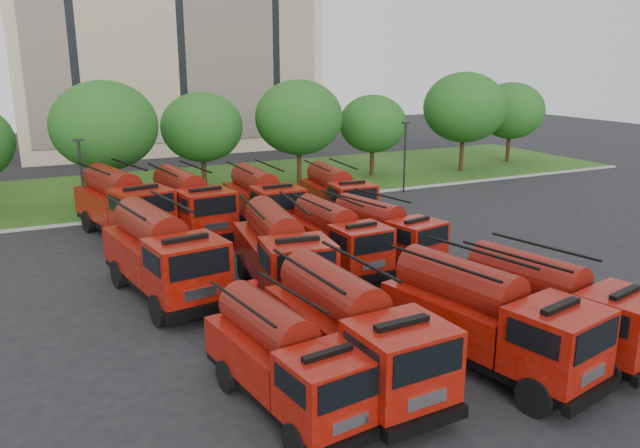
# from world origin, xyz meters

# --- Properties ---
(ground) EXTENTS (140.00, 140.00, 0.00)m
(ground) POSITION_xyz_m (0.00, 0.00, 0.00)
(ground) COLOR black
(ground) RESTS_ON ground
(lawn) EXTENTS (70.00, 16.00, 0.12)m
(lawn) POSITION_xyz_m (0.00, 26.00, 0.06)
(lawn) COLOR #1D4312
(lawn) RESTS_ON ground
(curb) EXTENTS (70.00, 0.30, 0.14)m
(curb) POSITION_xyz_m (0.00, 17.90, 0.07)
(curb) COLOR gray
(curb) RESTS_ON ground
(apartment_building) EXTENTS (30.00, 14.18, 25.00)m
(apartment_building) POSITION_xyz_m (2.00, 47.94, 12.50)
(apartment_building) COLOR beige
(apartment_building) RESTS_ON ground
(tree_2) EXTENTS (6.72, 6.72, 8.22)m
(tree_2) POSITION_xyz_m (-8.00, 21.50, 5.35)
(tree_2) COLOR #382314
(tree_2) RESTS_ON ground
(tree_3) EXTENTS (5.88, 5.88, 7.19)m
(tree_3) POSITION_xyz_m (-1.00, 24.00, 4.68)
(tree_3) COLOR #382314
(tree_3) RESTS_ON ground
(tree_4) EXTENTS (6.55, 6.55, 8.01)m
(tree_4) POSITION_xyz_m (6.00, 22.50, 5.22)
(tree_4) COLOR #382314
(tree_4) RESTS_ON ground
(tree_5) EXTENTS (5.46, 5.46, 6.68)m
(tree_5) POSITION_xyz_m (13.00, 23.50, 4.35)
(tree_5) COLOR #382314
(tree_5) RESTS_ON ground
(tree_6) EXTENTS (6.89, 6.89, 8.42)m
(tree_6) POSITION_xyz_m (21.00, 22.00, 5.49)
(tree_6) COLOR #382314
(tree_6) RESTS_ON ground
(tree_7) EXTENTS (6.05, 6.05, 7.39)m
(tree_7) POSITION_xyz_m (28.00, 24.00, 4.82)
(tree_7) COLOR #382314
(tree_7) RESTS_ON ground
(lamp_post_0) EXTENTS (0.60, 0.25, 5.11)m
(lamp_post_0) POSITION_xyz_m (-10.00, 17.20, 2.90)
(lamp_post_0) COLOR black
(lamp_post_0) RESTS_ON ground
(lamp_post_1) EXTENTS (0.60, 0.25, 5.11)m
(lamp_post_1) POSITION_xyz_m (12.00, 17.20, 2.90)
(lamp_post_1) COLOR black
(lamp_post_1) RESTS_ON ground
(fire_truck_0) EXTENTS (3.01, 6.61, 2.90)m
(fire_truck_0) POSITION_xyz_m (-7.08, -5.73, 1.46)
(fire_truck_0) COLOR black
(fire_truck_0) RESTS_ON ground
(fire_truck_1) EXTENTS (3.02, 7.48, 3.35)m
(fire_truck_1) POSITION_xyz_m (-4.77, -5.38, 1.68)
(fire_truck_1) COLOR black
(fire_truck_1) RESTS_ON ground
(fire_truck_2) EXTENTS (3.97, 7.65, 3.32)m
(fire_truck_2) POSITION_xyz_m (-0.50, -6.39, 1.67)
(fire_truck_2) COLOR black
(fire_truck_2) RESTS_ON ground
(fire_truck_3) EXTENTS (3.82, 7.20, 3.12)m
(fire_truck_3) POSITION_xyz_m (2.41, -6.31, 1.57)
(fire_truck_3) COLOR black
(fire_truck_3) RESTS_ON ground
(fire_truck_4) EXTENTS (3.83, 8.16, 3.57)m
(fire_truck_4) POSITION_xyz_m (-8.30, 4.29, 1.80)
(fire_truck_4) COLOR black
(fire_truck_4) RESTS_ON ground
(fire_truck_5) EXTENTS (3.55, 7.82, 3.44)m
(fire_truck_5) POSITION_xyz_m (-3.74, 2.63, 1.73)
(fire_truck_5) COLOR black
(fire_truck_5) RESTS_ON ground
(fire_truck_6) EXTENTS (2.65, 6.71, 3.01)m
(fire_truck_6) POSITION_xyz_m (-0.31, 4.25, 1.52)
(fire_truck_6) COLOR black
(fire_truck_6) RESTS_ON ground
(fire_truck_7) EXTENTS (3.50, 6.75, 2.93)m
(fire_truck_7) POSITION_xyz_m (2.14, 4.06, 1.48)
(fire_truck_7) COLOR black
(fire_truck_7) RESTS_ON ground
(fire_truck_8) EXTENTS (4.45, 8.42, 3.65)m
(fire_truck_8) POSITION_xyz_m (-8.31, 14.16, 1.84)
(fire_truck_8) COLOR black
(fire_truck_8) RESTS_ON ground
(fire_truck_9) EXTENTS (3.54, 7.92, 3.49)m
(fire_truck_9) POSITION_xyz_m (-4.98, 12.95, 1.75)
(fire_truck_9) COLOR black
(fire_truck_9) RESTS_ON ground
(fire_truck_10) EXTENTS (2.71, 7.32, 3.33)m
(fire_truck_10) POSITION_xyz_m (-0.80, 12.55, 1.67)
(fire_truck_10) COLOR black
(fire_truck_10) RESTS_ON ground
(fire_truck_11) EXTENTS (2.96, 7.09, 3.15)m
(fire_truck_11) POSITION_xyz_m (3.84, 12.23, 1.59)
(fire_truck_11) COLOR black
(fire_truck_11) RESTS_ON ground
(firefighter_0) EXTENTS (0.81, 0.74, 1.82)m
(firefighter_0) POSITION_xyz_m (1.50, -8.06, 0.00)
(firefighter_0) COLOR maroon
(firefighter_0) RESTS_ON ground
(firefighter_1) EXTENTS (0.94, 0.81, 1.70)m
(firefighter_1) POSITION_xyz_m (0.30, -7.70, 0.00)
(firefighter_1) COLOR maroon
(firefighter_1) RESTS_ON ground
(firefighter_2) EXTENTS (0.67, 0.95, 1.47)m
(firefighter_2) POSITION_xyz_m (3.68, -3.93, 0.00)
(firefighter_2) COLOR maroon
(firefighter_2) RESTS_ON ground
(firefighter_3) EXTENTS (0.98, 0.51, 1.50)m
(firefighter_3) POSITION_xyz_m (3.07, -7.47, 0.00)
(firefighter_3) COLOR maroon
(firefighter_3) RESTS_ON ground
(firefighter_4) EXTENTS (1.02, 1.14, 1.95)m
(firefighter_4) POSITION_xyz_m (-6.17, -0.59, 0.00)
(firefighter_4) COLOR maroon
(firefighter_4) RESTS_ON ground
(firefighter_5) EXTENTS (1.72, 0.96, 1.75)m
(firefighter_5) POSITION_xyz_m (4.81, 4.02, 0.00)
(firefighter_5) COLOR maroon
(firefighter_5) RESTS_ON ground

